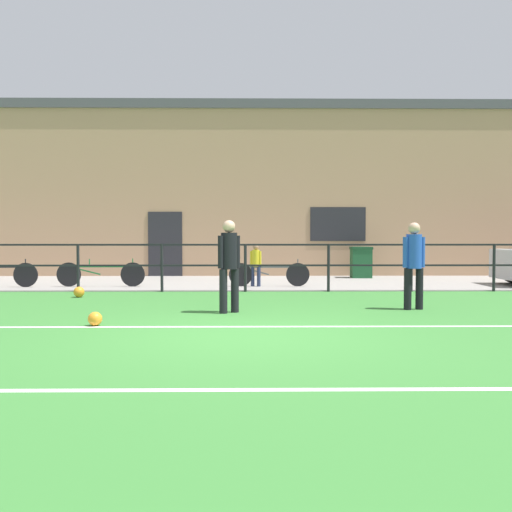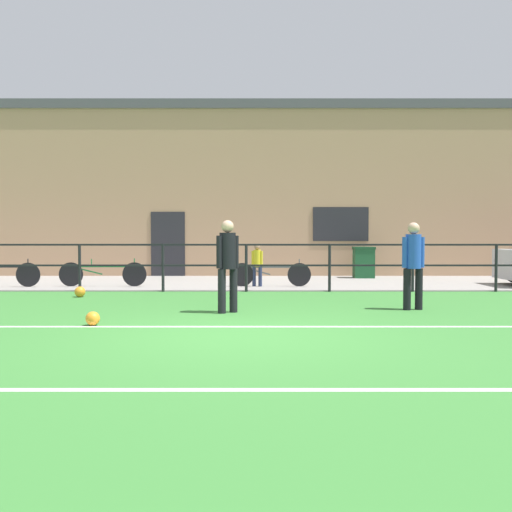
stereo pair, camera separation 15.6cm
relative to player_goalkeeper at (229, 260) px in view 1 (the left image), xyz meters
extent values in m
cube|color=#387A33|center=(0.27, -2.24, -0.95)|extent=(60.00, 44.00, 0.04)
cube|color=white|center=(0.27, -1.56, -0.92)|extent=(36.00, 0.11, 0.00)
cube|color=white|center=(0.27, -5.10, -0.92)|extent=(36.00, 0.11, 0.00)
cube|color=gray|center=(0.27, 6.26, -0.92)|extent=(48.00, 5.00, 0.02)
cylinder|color=black|center=(-3.73, 3.76, -0.35)|extent=(0.07, 0.07, 1.15)
cylinder|color=black|center=(-1.73, 3.76, -0.35)|extent=(0.07, 0.07, 1.15)
cylinder|color=black|center=(0.27, 3.76, -0.35)|extent=(0.07, 0.07, 1.15)
cylinder|color=black|center=(2.27, 3.76, -0.35)|extent=(0.07, 0.07, 1.15)
cylinder|color=black|center=(4.27, 3.76, -0.35)|extent=(0.07, 0.07, 1.15)
cylinder|color=black|center=(6.27, 3.76, -0.35)|extent=(0.07, 0.07, 1.15)
cube|color=black|center=(0.27, 3.76, 0.20)|extent=(36.00, 0.04, 0.04)
cube|color=black|center=(0.27, 3.76, -0.29)|extent=(36.00, 0.04, 0.04)
cube|color=tan|center=(0.27, 9.96, 1.79)|extent=(28.00, 2.40, 5.43)
cube|color=#232328|center=(-2.36, 8.74, 0.12)|extent=(1.10, 0.04, 2.10)
cube|color=#232328|center=(3.25, 8.74, 0.78)|extent=(1.80, 0.04, 1.10)
cube|color=#4C4C51|center=(0.27, 9.96, 4.66)|extent=(28.00, 2.56, 0.30)
cylinder|color=black|center=(-0.10, -0.07, -0.54)|extent=(0.14, 0.14, 0.77)
cylinder|color=black|center=(0.10, 0.07, -0.54)|extent=(0.14, 0.14, 0.77)
cylinder|color=black|center=(0.00, 0.00, 0.17)|extent=(0.29, 0.29, 0.64)
sphere|color=tan|center=(0.00, 0.00, 0.59)|extent=(0.22, 0.22, 0.22)
cylinder|color=black|center=(-0.14, -0.10, 0.15)|extent=(0.10, 0.10, 0.57)
cylinder|color=black|center=(0.14, 0.10, 0.15)|extent=(0.10, 0.10, 0.57)
cylinder|color=black|center=(3.49, 0.43, -0.55)|extent=(0.14, 0.14, 0.76)
cylinder|color=black|center=(3.26, 0.37, -0.55)|extent=(0.14, 0.14, 0.76)
cylinder|color=blue|center=(3.37, 0.40, 0.15)|extent=(0.28, 0.28, 0.63)
sphere|color=tan|center=(3.37, 0.40, 0.57)|extent=(0.21, 0.21, 0.21)
cylinder|color=blue|center=(3.54, 0.44, 0.13)|extent=(0.10, 0.10, 0.56)
cylinder|color=blue|center=(3.21, 0.36, 0.13)|extent=(0.10, 0.10, 0.56)
sphere|color=orange|center=(-1.98, -1.44, -0.82)|extent=(0.21, 0.21, 0.21)
sphere|color=orange|center=(-3.37, 2.55, -0.81)|extent=(0.23, 0.23, 0.23)
cylinder|color=#232D4C|center=(0.61, 4.93, -0.64)|extent=(0.10, 0.10, 0.52)
cylinder|color=#232D4C|center=(0.45, 4.97, -0.64)|extent=(0.10, 0.10, 0.52)
cylinder|color=gold|center=(0.53, 4.95, -0.17)|extent=(0.19, 0.19, 0.43)
sphere|color=#A37556|center=(0.53, 4.95, 0.12)|extent=(0.15, 0.15, 0.15)
cylinder|color=gold|center=(0.64, 4.93, -0.18)|extent=(0.07, 0.07, 0.39)
cylinder|color=gold|center=(0.41, 4.98, -0.18)|extent=(0.07, 0.07, 0.39)
cylinder|color=black|center=(-5.39, 4.82, -0.59)|extent=(0.63, 0.04, 0.63)
cylinder|color=black|center=(-5.39, 4.82, -0.32)|extent=(0.03, 0.03, 0.28)
cylinder|color=black|center=(-4.33, 4.96, -0.59)|extent=(0.63, 0.04, 0.63)
cylinder|color=black|center=(-2.67, 4.96, -0.59)|extent=(0.63, 0.04, 0.63)
cube|color=#1E6633|center=(-3.50, 4.96, -0.39)|extent=(1.29, 0.04, 0.04)
cube|color=#1E6633|center=(-3.91, 4.96, -0.49)|extent=(0.81, 0.03, 0.23)
cylinder|color=#1E6633|center=(-3.79, 4.96, -0.29)|extent=(0.03, 0.03, 0.20)
cylinder|color=#1E6633|center=(-2.67, 4.96, -0.32)|extent=(0.03, 0.03, 0.28)
cylinder|color=black|center=(0.14, 4.96, -0.60)|extent=(0.61, 0.04, 0.61)
cylinder|color=black|center=(1.63, 4.96, -0.60)|extent=(0.61, 0.04, 0.61)
cube|color=#4C5156|center=(0.88, 4.96, -0.40)|extent=(1.16, 0.04, 0.04)
cube|color=#4C5156|center=(0.51, 4.96, -0.50)|extent=(0.73, 0.03, 0.22)
cylinder|color=#4C5156|center=(0.62, 4.96, -0.30)|extent=(0.03, 0.03, 0.20)
cylinder|color=#4C5156|center=(1.63, 4.96, -0.33)|extent=(0.03, 0.03, 0.28)
cube|color=#194C28|center=(3.85, 7.90, -0.46)|extent=(0.61, 0.51, 0.89)
cube|color=#143D20|center=(3.85, 7.90, 0.02)|extent=(0.65, 0.55, 0.08)
camera|label=1|loc=(0.34, -10.28, 0.47)|focal=41.15mm
camera|label=2|loc=(0.50, -10.28, 0.47)|focal=41.15mm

